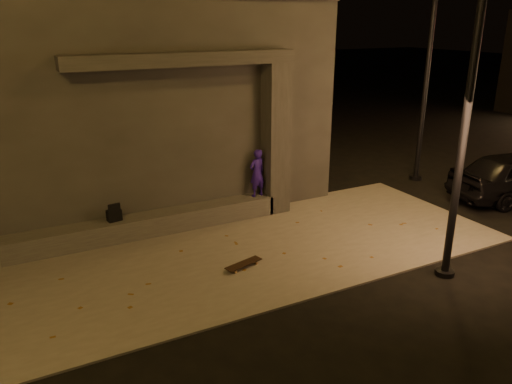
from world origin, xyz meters
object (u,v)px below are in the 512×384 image
column (276,139)px  skateboard (244,264)px  skateboarder (257,173)px  street_lamp_0 (478,35)px  backpack (114,214)px

column → skateboard: (-2.05, -2.41, -1.73)m
skateboarder → street_lamp_0: street_lamp_0 is taller
backpack → street_lamp_0: street_lamp_0 is taller
skateboarder → skateboard: size_ratio=1.42×
column → skateboard: column is taller
skateboard → street_lamp_0: street_lamp_0 is taller
street_lamp_0 → skateboarder: bearing=111.5°
skateboarder → street_lamp_0: 5.70m
column → street_lamp_0: (1.21, -4.36, 2.49)m
skateboarder → backpack: bearing=-10.5°
column → skateboarder: size_ratio=3.10×
street_lamp_0 → column: bearing=105.5°
column → street_lamp_0: size_ratio=0.47×
column → backpack: bearing=180.0°
skateboarder → skateboard: (-1.55, -2.41, -0.96)m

